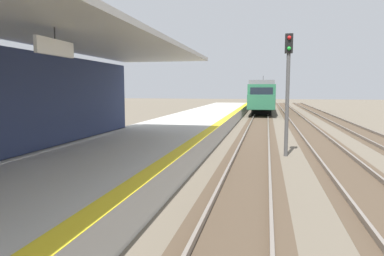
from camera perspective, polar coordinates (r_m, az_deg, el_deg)
name	(u,v)px	position (r m, az deg, el deg)	size (l,w,h in m)	color
station_platform	(132,154)	(13.55, -9.68, -4.14)	(5.00, 80.00, 0.91)	#B7B5AD
track_pair_nearest_platform	(253,150)	(16.62, 9.94, -3.61)	(2.34, 120.00, 0.16)	#4C3D2D
track_pair_middle	(330,153)	(16.85, 21.60, -3.83)	(2.34, 120.00, 0.16)	#4C3D2D
approaching_train	(262,95)	(45.87, 11.40, 5.31)	(2.93, 19.60, 4.76)	#286647
rail_signal_post	(288,82)	(15.51, 15.33, 7.22)	(0.32, 0.34, 5.20)	#4C4C4C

